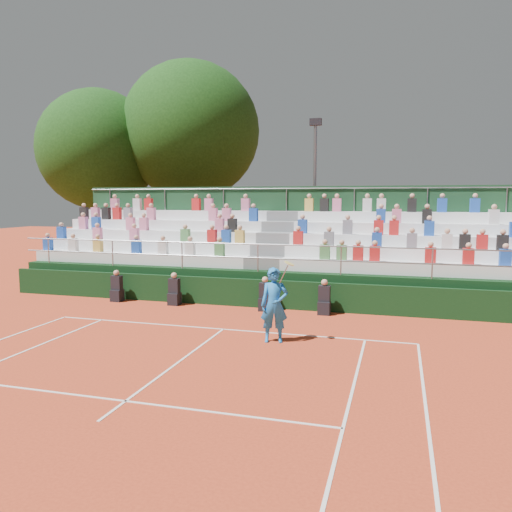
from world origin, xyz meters
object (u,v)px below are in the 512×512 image
(tennis_player, at_px, (274,305))
(tree_east, at_px, (191,132))
(tree_west, at_px, (98,150))
(floodlight_mast, at_px, (315,184))

(tennis_player, bearing_deg, tree_east, 120.30)
(tree_west, bearing_deg, tree_east, 17.26)
(tennis_player, distance_m, tree_east, 19.21)
(tennis_player, distance_m, tree_west, 20.76)
(tennis_player, relative_size, tree_west, 0.21)
(tree_east, xyz_separation_m, floodlight_mast, (7.94, -2.43, -3.23))
(tennis_player, height_order, tree_east, tree_east)
(tree_west, xyz_separation_m, floodlight_mast, (13.24, -0.78, -2.12))
(tennis_player, bearing_deg, tree_west, 136.03)
(tennis_player, xyz_separation_m, tree_west, (-14.36, 13.85, 5.73))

